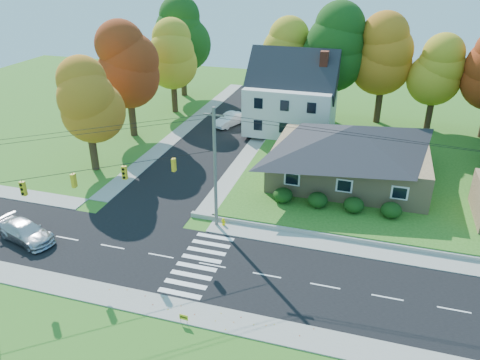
{
  "coord_description": "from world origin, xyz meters",
  "views": [
    {
      "loc": [
        9.73,
        -25.44,
        20.11
      ],
      "look_at": [
        -0.35,
        8.0,
        2.97
      ],
      "focal_mm": 35.0,
      "sensor_mm": 36.0,
      "label": 1
    }
  ],
  "objects_px": {
    "white_car": "(230,119)",
    "ranch_house": "(351,152)",
    "silver_sedan": "(26,232)",
    "fire_hydrant": "(223,222)"
  },
  "relations": [
    {
      "from": "ranch_house",
      "to": "white_car",
      "type": "distance_m",
      "value": 20.38
    },
    {
      "from": "silver_sedan",
      "to": "white_car",
      "type": "relative_size",
      "value": 1.06
    },
    {
      "from": "white_car",
      "to": "ranch_house",
      "type": "bearing_deg",
      "value": -14.16
    },
    {
      "from": "silver_sedan",
      "to": "white_car",
      "type": "height_order",
      "value": "white_car"
    },
    {
      "from": "white_car",
      "to": "fire_hydrant",
      "type": "bearing_deg",
      "value": -49.15
    },
    {
      "from": "silver_sedan",
      "to": "white_car",
      "type": "xyz_separation_m",
      "value": [
        6.95,
        29.69,
        0.05
      ]
    },
    {
      "from": "white_car",
      "to": "fire_hydrant",
      "type": "height_order",
      "value": "white_car"
    },
    {
      "from": "silver_sedan",
      "to": "white_car",
      "type": "distance_m",
      "value": 30.5
    },
    {
      "from": "silver_sedan",
      "to": "white_car",
      "type": "bearing_deg",
      "value": 3.55
    },
    {
      "from": "ranch_house",
      "to": "fire_hydrant",
      "type": "height_order",
      "value": "ranch_house"
    }
  ]
}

